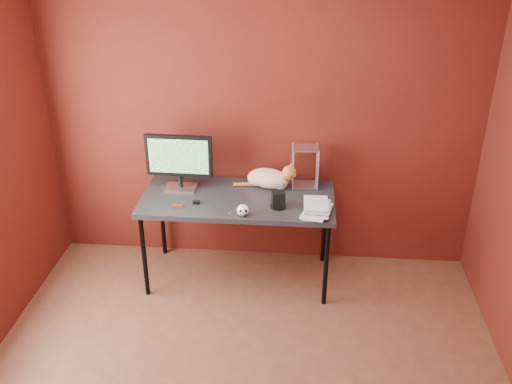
# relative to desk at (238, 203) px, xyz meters

# --- Properties ---
(room) EXTENTS (3.52, 3.52, 2.61)m
(room) POSITION_rel_desk_xyz_m (0.15, -1.37, 0.75)
(room) COLOR #592F1E
(room) RESTS_ON ground
(desk) EXTENTS (1.50, 0.70, 0.75)m
(desk) POSITION_rel_desk_xyz_m (0.00, 0.00, 0.00)
(desk) COLOR black
(desk) RESTS_ON ground
(monitor) EXTENTS (0.53, 0.17, 0.46)m
(monitor) POSITION_rel_desk_xyz_m (-0.47, 0.11, 0.31)
(monitor) COLOR silver
(monitor) RESTS_ON desk
(cat) EXTENTS (0.50, 0.27, 0.24)m
(cat) POSITION_rel_desk_xyz_m (0.23, 0.19, 0.13)
(cat) COLOR orange
(cat) RESTS_ON desk
(skull_mug) EXTENTS (0.09, 0.09, 0.09)m
(skull_mug) POSITION_rel_desk_xyz_m (0.07, -0.29, 0.10)
(skull_mug) COLOR white
(skull_mug) RESTS_ON desk
(speaker) EXTENTS (0.12, 0.12, 0.13)m
(speaker) POSITION_rel_desk_xyz_m (0.32, -0.14, 0.11)
(speaker) COLOR black
(speaker) RESTS_ON desk
(book_stack) EXTENTS (0.24, 0.28, 0.97)m
(book_stack) POSITION_rel_desk_xyz_m (0.53, -0.19, 0.53)
(book_stack) COLOR beige
(book_stack) RESTS_ON desk
(wire_rack) EXTENTS (0.21, 0.18, 0.34)m
(wire_rack) POSITION_rel_desk_xyz_m (0.52, 0.24, 0.22)
(wire_rack) COLOR silver
(wire_rack) RESTS_ON desk
(pocket_knife) EXTENTS (0.08, 0.03, 0.02)m
(pocket_knife) POSITION_rel_desk_xyz_m (-0.44, -0.20, 0.06)
(pocket_knife) COLOR #9C1F0C
(pocket_knife) RESTS_ON desk
(black_gadget) EXTENTS (0.05, 0.03, 0.02)m
(black_gadget) POSITION_rel_desk_xyz_m (-0.30, -0.14, 0.06)
(black_gadget) COLOR black
(black_gadget) RESTS_ON desk
(washer) EXTENTS (0.04, 0.04, 0.00)m
(washer) POSITION_rel_desk_xyz_m (-0.02, -0.25, 0.05)
(washer) COLOR silver
(washer) RESTS_ON desk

